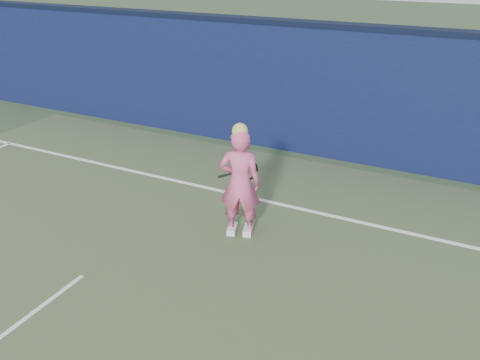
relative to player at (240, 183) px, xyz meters
The scene contains 5 objects.
ground 3.29m from the player, 114.44° to the right, with size 80.00×80.00×0.00m, color #33492D.
backstop_wall 3.86m from the player, 110.13° to the left, with size 24.00×0.40×2.50m, color #0B1133.
wall_cap 4.20m from the player, 110.13° to the left, with size 24.00×0.42×0.10m, color black.
player is the anchor object (origin of this frame).
racket 0.46m from the player, 106.45° to the left, with size 0.56×0.33×0.33m.
Camera 1 is at (4.26, -2.92, 3.87)m, focal length 38.00 mm.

